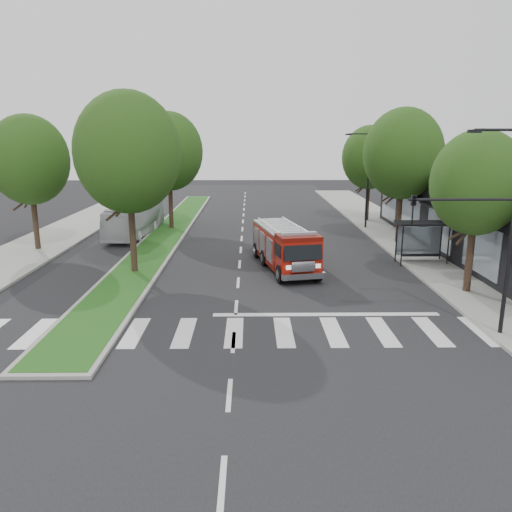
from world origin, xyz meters
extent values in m
plane|color=black|center=(0.00, 0.00, 0.00)|extent=(140.00, 140.00, 0.00)
cube|color=gray|center=(12.50, 10.00, 0.07)|extent=(5.00, 80.00, 0.15)
cube|color=gray|center=(-14.50, 10.00, 0.07)|extent=(5.00, 80.00, 0.15)
cube|color=gray|center=(-6.00, 18.00, 0.07)|extent=(3.00, 50.00, 0.14)
cube|color=#1C4C15|center=(-6.00, 18.00, 0.14)|extent=(2.60, 49.50, 0.02)
cube|color=black|center=(17.00, 10.00, 2.50)|extent=(8.00, 30.00, 5.00)
cylinder|color=black|center=(9.80, 7.40, 1.25)|extent=(0.08, 0.08, 2.50)
cylinder|color=black|center=(12.60, 7.40, 1.25)|extent=(0.08, 0.08, 2.50)
cylinder|color=black|center=(9.80, 8.60, 1.25)|extent=(0.08, 0.08, 2.50)
cylinder|color=black|center=(12.60, 8.60, 1.25)|extent=(0.08, 0.08, 2.50)
cube|color=black|center=(11.20, 8.00, 2.55)|extent=(3.20, 1.60, 0.12)
cube|color=#8C99A5|center=(11.20, 8.70, 1.30)|extent=(2.80, 0.04, 1.80)
cube|color=black|center=(11.20, 8.00, 0.55)|extent=(2.40, 0.40, 0.08)
cylinder|color=black|center=(11.50, 2.00, 1.87)|extent=(0.36, 0.36, 3.74)
ellipsoid|color=#12350E|center=(11.50, 2.00, 5.53)|extent=(4.40, 4.40, 5.06)
cylinder|color=black|center=(11.50, 14.00, 2.20)|extent=(0.36, 0.36, 4.40)
ellipsoid|color=#12350E|center=(11.50, 14.00, 6.50)|extent=(5.60, 5.60, 6.44)
cylinder|color=black|center=(11.50, 24.00, 1.98)|extent=(0.36, 0.36, 3.96)
ellipsoid|color=#12350E|center=(11.50, 24.00, 5.85)|extent=(5.00, 5.00, 5.75)
cylinder|color=black|center=(-6.00, 6.00, 2.31)|extent=(0.36, 0.36, 4.62)
ellipsoid|color=#12350E|center=(-6.00, 6.00, 6.83)|extent=(5.80, 5.80, 6.67)
cylinder|color=black|center=(-6.00, 20.00, 2.20)|extent=(0.36, 0.36, 4.40)
ellipsoid|color=#12350E|center=(-6.00, 20.00, 6.50)|extent=(5.60, 5.60, 6.44)
cylinder|color=black|center=(-14.00, 12.00, 2.09)|extent=(0.36, 0.36, 4.18)
ellipsoid|color=#12350E|center=(-14.00, 12.00, 6.17)|extent=(5.20, 5.20, 5.98)
cylinder|color=black|center=(10.50, -3.50, 4.00)|extent=(0.16, 0.16, 8.00)
cylinder|color=black|center=(9.60, -3.50, 7.90)|extent=(1.80, 0.10, 0.10)
cube|color=black|center=(8.70, -3.50, 7.85)|extent=(0.45, 0.20, 0.12)
cylinder|color=black|center=(8.50, -3.50, 5.40)|extent=(4.00, 0.10, 0.10)
imported|color=black|center=(6.70, -3.50, 5.00)|extent=(0.18, 0.22, 1.10)
cylinder|color=black|center=(10.50, 20.00, 4.00)|extent=(0.16, 0.16, 8.00)
cylinder|color=black|center=(9.60, 20.00, 7.90)|extent=(1.80, 0.10, 0.10)
cube|color=black|center=(8.70, 20.00, 7.85)|extent=(0.45, 0.20, 0.12)
cube|color=#590A04|center=(2.68, 7.11, 0.45)|extent=(3.73, 7.86, 0.23)
cube|color=maroon|center=(2.54, 7.82, 1.40)|extent=(3.36, 6.10, 1.80)
cube|color=maroon|center=(3.24, 4.38, 1.40)|extent=(2.53, 2.04, 1.89)
cube|color=#B2B2B7|center=(2.54, 7.82, 2.34)|extent=(3.36, 6.10, 0.11)
cylinder|color=#B2B2B7|center=(1.74, 7.66, 2.52)|extent=(1.17, 5.31, 0.09)
cylinder|color=#B2B2B7|center=(3.33, 7.98, 2.52)|extent=(1.17, 5.31, 0.09)
cube|color=silver|center=(3.45, 3.36, 0.54)|extent=(2.36, 0.78, 0.32)
cube|color=#8C99A5|center=(3.24, 4.38, 2.61)|extent=(2.00, 0.71, 0.16)
cylinder|color=black|center=(2.28, 3.90, 0.50)|extent=(0.51, 1.03, 0.99)
cylinder|color=black|center=(4.31, 4.32, 0.50)|extent=(0.51, 1.03, 0.99)
cylinder|color=black|center=(1.52, 7.61, 0.50)|extent=(0.51, 1.03, 0.99)
cylinder|color=black|center=(3.55, 8.03, 0.50)|extent=(0.51, 1.03, 0.99)
cylinder|color=black|center=(1.09, 9.73, 0.50)|extent=(0.51, 1.03, 0.99)
cylinder|color=black|center=(3.12, 10.14, 0.50)|extent=(0.51, 1.03, 0.99)
imported|color=silver|center=(-8.50, 17.64, 1.33)|extent=(3.01, 9.69, 2.66)
camera|label=1|loc=(0.64, -21.79, 7.65)|focal=35.00mm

